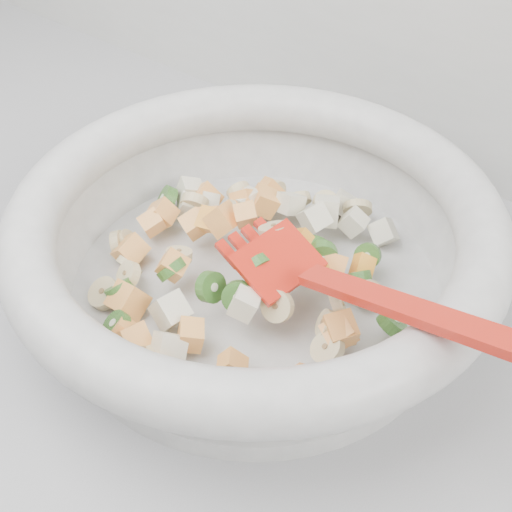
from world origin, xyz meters
The scene contains 1 object.
mixing_bowl centered at (-0.15, 1.46, 0.96)m, with size 0.45×0.40×0.15m.
Camera 1 is at (0.12, 1.12, 1.34)m, focal length 50.00 mm.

